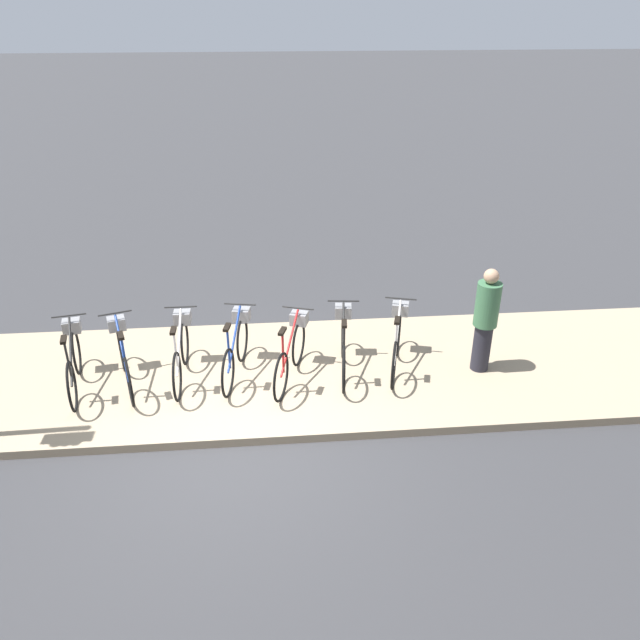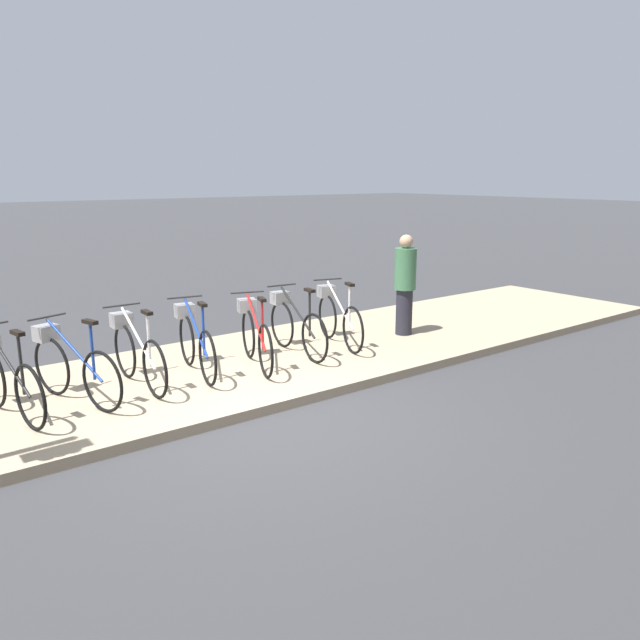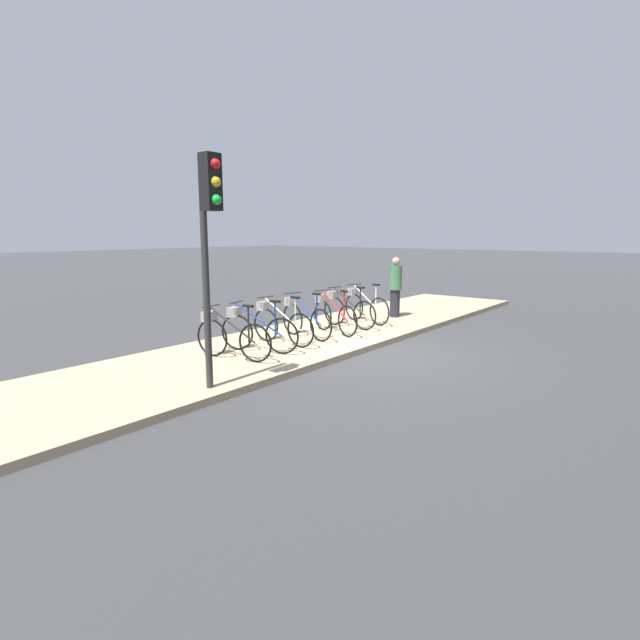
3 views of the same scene
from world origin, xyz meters
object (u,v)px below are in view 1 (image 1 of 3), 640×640
parked_bicycle_2 (181,349)px  parked_bicycle_5 (343,342)px  parked_bicycle_1 (123,355)px  parked_bicycle_0 (73,359)px  parked_bicycle_6 (397,339)px  pedestrian (486,319)px  parked_bicycle_4 (292,350)px  parked_bicycle_3 (236,346)px

parked_bicycle_2 → parked_bicycle_5: (2.31, -0.01, 0.00)m
parked_bicycle_1 → parked_bicycle_2: (0.79, 0.10, 0.00)m
parked_bicycle_0 → parked_bicycle_6: same height
parked_bicycle_2 → pedestrian: pedestrian is taller
parked_bicycle_6 → parked_bicycle_1: bearing=-178.4°
parked_bicycle_1 → pedestrian: pedestrian is taller
parked_bicycle_4 → parked_bicycle_5: bearing=11.7°
parked_bicycle_2 → parked_bicycle_5: 2.31m
parked_bicycle_0 → parked_bicycle_4: size_ratio=1.03×
parked_bicycle_0 → parked_bicycle_1: (0.66, 0.03, 0.00)m
parked_bicycle_6 → parked_bicycle_3: bearing=179.7°
parked_bicycle_1 → parked_bicycle_3: (1.56, 0.12, 0.00)m
parked_bicycle_3 → parked_bicycle_5: size_ratio=0.99×
parked_bicycle_0 → parked_bicycle_3: same height
parked_bicycle_3 → pedestrian: 3.56m
parked_bicycle_2 → pedestrian: 4.33m
parked_bicycle_0 → parked_bicycle_1: size_ratio=1.03×
parked_bicycle_2 → parked_bicycle_5: size_ratio=1.00×
parked_bicycle_2 → parked_bicycle_3: (0.78, 0.02, 0.00)m
parked_bicycle_0 → parked_bicycle_5: same height
pedestrian → parked_bicycle_1: bearing=179.0°
parked_bicycle_0 → parked_bicycle_3: size_ratio=1.00×
parked_bicycle_4 → pedestrian: (2.75, -0.02, 0.39)m
parked_bicycle_4 → parked_bicycle_1: bearing=178.4°
parked_bicycle_1 → parked_bicycle_6: same height
parked_bicycle_6 → parked_bicycle_4: bearing=-173.6°
parked_bicycle_1 → parked_bicycle_6: 3.89m
pedestrian → parked_bicycle_3: bearing=176.7°
parked_bicycle_3 → pedestrian: bearing=-3.3°
parked_bicycle_0 → parked_bicycle_1: same height
parked_bicycle_0 → parked_bicycle_6: 4.56m
parked_bicycle_0 → parked_bicycle_5: bearing=1.8°
parked_bicycle_4 → pedestrian: size_ratio=0.98×
parked_bicycle_1 → parked_bicycle_5: 3.10m
parked_bicycle_0 → parked_bicycle_5: (3.76, 0.12, 0.00)m
parked_bicycle_1 → parked_bicycle_4: size_ratio=1.00×
parked_bicycle_3 → parked_bicycle_4: same height
parked_bicycle_4 → pedestrian: 2.78m
parked_bicycle_2 → parked_bicycle_4: (1.56, -0.17, 0.00)m
parked_bicycle_4 → parked_bicycle_0: bearing=179.3°
pedestrian → parked_bicycle_6: bearing=170.9°
parked_bicycle_2 → parked_bicycle_3: 0.78m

